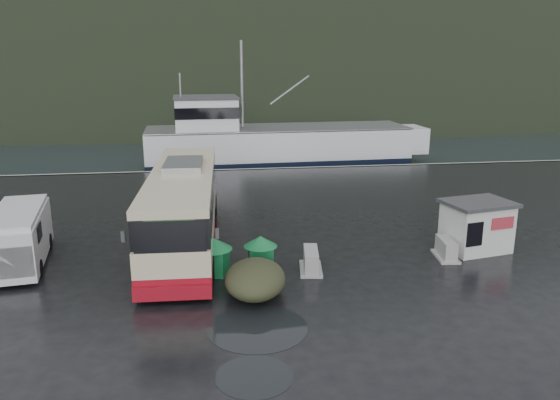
{
  "coord_description": "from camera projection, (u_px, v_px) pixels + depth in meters",
  "views": [
    {
      "loc": [
        -0.53,
        -21.14,
        8.55
      ],
      "look_at": [
        2.95,
        4.24,
        1.7
      ],
      "focal_mm": 35.0,
      "sensor_mm": 36.0,
      "label": 1
    }
  ],
  "objects": [
    {
      "name": "jersey_barrier_a",
      "position": [
        311.0,
        270.0,
        22.33
      ],
      "size": [
        1.13,
        1.88,
        0.88
      ],
      "primitive_type": null,
      "rotation": [
        0.0,
        0.0,
        -0.14
      ],
      "color": "#999993",
      "rests_on": "ground"
    },
    {
      "name": "puddles",
      "position": [
        256.0,
        341.0,
        16.81
      ],
      "size": [
        3.3,
        5.46,
        0.01
      ],
      "color": "black",
      "rests_on": "ground"
    },
    {
      "name": "headland",
      "position": [
        225.0,
        73.0,
        263.1
      ],
      "size": [
        780.0,
        540.0,
        570.0
      ],
      "primitive_type": "ellipsoid",
      "color": "black",
      "rests_on": "ground"
    },
    {
      "name": "quay_edge",
      "position": [
        214.0,
        170.0,
        41.66
      ],
      "size": [
        160.0,
        0.6,
        1.5
      ],
      "primitive_type": "cube",
      "color": "#999993",
      "rests_on": "ground"
    },
    {
      "name": "white_van",
      "position": [
        23.0,
        264.0,
        23.01
      ],
      "size": [
        2.79,
        5.94,
        2.39
      ],
      "primitive_type": null,
      "rotation": [
        0.0,
        0.0,
        0.15
      ],
      "color": "silver",
      "rests_on": "ground"
    },
    {
      "name": "waste_bin_right",
      "position": [
        261.0,
        268.0,
        22.56
      ],
      "size": [
        1.0,
        1.0,
        1.39
      ],
      "primitive_type": null,
      "rotation": [
        0.0,
        0.0,
        0.0
      ],
      "color": "#14743B",
      "rests_on": "ground"
    },
    {
      "name": "coach_bus",
      "position": [
        185.0,
        244.0,
        25.48
      ],
      "size": [
        3.71,
        13.26,
        3.72
      ],
      "primitive_type": null,
      "rotation": [
        0.0,
        0.0,
        -0.03
      ],
      "color": "beige",
      "rests_on": "ground"
    },
    {
      "name": "ground",
      "position": [
        223.0,
        268.0,
        22.52
      ],
      "size": [
        160.0,
        160.0,
        0.0
      ],
      "primitive_type": "plane",
      "color": "black",
      "rests_on": "ground"
    },
    {
      "name": "waste_bin_left",
      "position": [
        214.0,
        273.0,
        22.01
      ],
      "size": [
        1.37,
        1.37,
        1.52
      ],
      "primitive_type": null,
      "rotation": [
        0.0,
        0.0,
        -0.32
      ],
      "color": "#14743B",
      "rests_on": "ground"
    },
    {
      "name": "ticket_kiosk",
      "position": [
        474.0,
        250.0,
        24.66
      ],
      "size": [
        3.29,
        2.74,
        2.28
      ],
      "primitive_type": null,
      "rotation": [
        0.0,
        0.0,
        0.2
      ],
      "color": "silver",
      "rests_on": "ground"
    },
    {
      "name": "harbor_water",
      "position": [
        206.0,
        92.0,
        127.8
      ],
      "size": [
        300.0,
        180.0,
        0.02
      ],
      "primitive_type": "cube",
      "color": "black",
      "rests_on": "ground"
    },
    {
      "name": "fishing_trawler",
      "position": [
        278.0,
        150.0,
        50.67
      ],
      "size": [
        28.42,
        7.21,
        11.28
      ],
      "primitive_type": null,
      "rotation": [
        0.0,
        0.0,
        0.04
      ],
      "color": "silver",
      "rests_on": "ground"
    },
    {
      "name": "jersey_barrier_b",
      "position": [
        445.0,
        258.0,
        23.72
      ],
      "size": [
        1.04,
        1.77,
        0.84
      ],
      "primitive_type": null,
      "rotation": [
        0.0,
        0.0,
        -0.12
      ],
      "color": "#999993",
      "rests_on": "ground"
    },
    {
      "name": "dome_tent",
      "position": [
        255.0,
        294.0,
        20.09
      ],
      "size": [
        2.61,
        3.38,
        1.23
      ],
      "primitive_type": null,
      "rotation": [
        0.0,
        0.0,
        -0.13
      ],
      "color": "#353821",
      "rests_on": "ground"
    }
  ]
}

